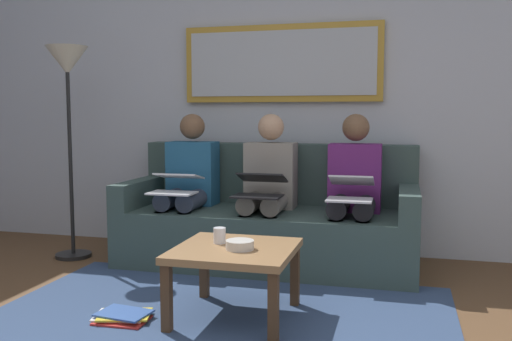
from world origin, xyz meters
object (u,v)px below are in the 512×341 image
(laptop_white, at_px, (176,183))
(magazine_stack, at_px, (123,316))
(bowl, at_px, (240,245))
(person_left, at_px, (354,187))
(coffee_table, at_px, (235,257))
(laptop_black, at_px, (260,186))
(cup, at_px, (220,235))
(couch, at_px, (270,222))
(person_middle, at_px, (268,185))
(framed_mirror, at_px, (281,63))
(person_right, at_px, (188,182))
(standing_lamp, at_px, (68,84))
(laptop_silver, at_px, (351,189))

(laptop_white, height_order, magazine_stack, laptop_white)
(bowl, xyz_separation_m, person_left, (-0.51, -1.19, 0.18))
(coffee_table, bearing_deg, laptop_black, -84.45)
(laptop_black, bearing_deg, cup, 88.48)
(couch, bearing_deg, bowl, 95.90)
(couch, xyz_separation_m, person_middle, (0.00, 0.07, 0.30))
(bowl, bearing_deg, laptop_black, -82.26)
(framed_mirror, height_order, person_right, framed_mirror)
(cup, xyz_separation_m, standing_lamp, (1.53, -0.88, 0.92))
(person_middle, bearing_deg, framed_mirror, -90.00)
(laptop_black, xyz_separation_m, standing_lamp, (1.55, -0.04, 0.74))
(cup, relative_size, laptop_silver, 0.24)
(couch, height_order, person_middle, person_middle)
(standing_lamp, bearing_deg, laptop_black, 178.69)
(bowl, bearing_deg, framed_mirror, -85.49)
(bowl, relative_size, magazine_stack, 0.44)
(framed_mirror, xyz_separation_m, cup, (0.02, 1.54, -1.10))
(laptop_black, bearing_deg, standing_lamp, -1.31)
(couch, distance_m, magazine_stack, 1.53)
(laptop_white, bearing_deg, laptop_black, -178.86)
(coffee_table, xyz_separation_m, laptop_black, (0.09, -0.91, 0.28))
(framed_mirror, height_order, laptop_silver, framed_mirror)
(person_left, distance_m, person_right, 1.28)
(laptop_black, distance_m, standing_lamp, 1.72)
(coffee_table, xyz_separation_m, standing_lamp, (1.64, -0.95, 1.02))
(person_middle, bearing_deg, standing_lamp, 7.31)
(magazine_stack, bearing_deg, cup, -151.09)
(cup, height_order, laptop_black, laptop_black)
(couch, height_order, person_left, person_left)
(couch, bearing_deg, coffee_table, 94.17)
(person_right, distance_m, laptop_white, 0.25)
(cup, xyz_separation_m, laptop_black, (-0.02, -0.85, 0.18))
(framed_mirror, relative_size, laptop_white, 4.79)
(framed_mirror, distance_m, person_left, 1.23)
(laptop_black, relative_size, standing_lamp, 0.23)
(couch, bearing_deg, standing_lamp, 9.80)
(coffee_table, xyz_separation_m, magazine_stack, (0.59, 0.20, -0.32))
(framed_mirror, distance_m, laptop_black, 1.15)
(laptop_silver, bearing_deg, person_middle, -20.04)
(framed_mirror, distance_m, magazine_stack, 2.41)
(cup, height_order, laptop_silver, laptop_silver)
(coffee_table, height_order, magazine_stack, coffee_table)
(couch, xyz_separation_m, standing_lamp, (1.55, 0.27, 1.06))
(person_right, bearing_deg, cup, 119.72)
(person_middle, relative_size, laptop_white, 3.34)
(framed_mirror, relative_size, magazine_stack, 4.68)
(framed_mirror, xyz_separation_m, standing_lamp, (1.55, 0.66, -0.18))
(bowl, relative_size, person_middle, 0.14)
(laptop_silver, bearing_deg, framed_mirror, -47.17)
(cup, xyz_separation_m, person_right, (0.62, -1.08, 0.16))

